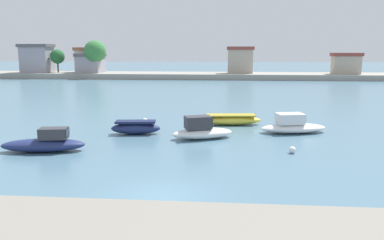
{
  "coord_description": "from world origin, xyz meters",
  "views": [
    {
      "loc": [
        2.72,
        -15.38,
        6.15
      ],
      "look_at": [
        0.09,
        15.0,
        0.66
      ],
      "focal_mm": 36.17,
      "sensor_mm": 36.0,
      "label": 1
    }
  ],
  "objects_px": {
    "moored_boat_1": "(136,128)",
    "mooring_buoy_2": "(292,150)",
    "moored_boat_3": "(231,120)",
    "mooring_buoy_1": "(145,121)",
    "moored_boat_4": "(293,126)",
    "moored_boat_2": "(202,131)",
    "moored_boat_0": "(45,143)"
  },
  "relations": [
    {
      "from": "moored_boat_1",
      "to": "mooring_buoy_2",
      "type": "xyz_separation_m",
      "value": [
        10.74,
        -4.6,
        -0.27
      ]
    },
    {
      "from": "mooring_buoy_1",
      "to": "mooring_buoy_2",
      "type": "distance_m",
      "value": 14.23
    },
    {
      "from": "moored_boat_4",
      "to": "moored_boat_3",
      "type": "bearing_deg",
      "value": 137.2
    },
    {
      "from": "moored_boat_2",
      "to": "moored_boat_1",
      "type": "bearing_deg",
      "value": 147.91
    },
    {
      "from": "moored_boat_0",
      "to": "mooring_buoy_1",
      "type": "height_order",
      "value": "moored_boat_0"
    },
    {
      "from": "moored_boat_0",
      "to": "moored_boat_1",
      "type": "bearing_deg",
      "value": 42.16
    },
    {
      "from": "moored_boat_2",
      "to": "mooring_buoy_2",
      "type": "xyz_separation_m",
      "value": [
        5.75,
        -3.51,
        -0.37
      ]
    },
    {
      "from": "mooring_buoy_1",
      "to": "moored_boat_2",
      "type": "bearing_deg",
      "value": -46.57
    },
    {
      "from": "moored_boat_3",
      "to": "moored_boat_1",
      "type": "bearing_deg",
      "value": -154.82
    },
    {
      "from": "moored_boat_2",
      "to": "moored_boat_4",
      "type": "distance_m",
      "value": 7.24
    },
    {
      "from": "moored_boat_2",
      "to": "mooring_buoy_1",
      "type": "distance_m",
      "value": 7.63
    },
    {
      "from": "moored_boat_2",
      "to": "moored_boat_3",
      "type": "height_order",
      "value": "moored_boat_2"
    },
    {
      "from": "moored_boat_1",
      "to": "moored_boat_2",
      "type": "relative_size",
      "value": 0.81
    },
    {
      "from": "moored_boat_3",
      "to": "moored_boat_4",
      "type": "relative_size",
      "value": 0.98
    },
    {
      "from": "moored_boat_3",
      "to": "mooring_buoy_2",
      "type": "distance_m",
      "value": 9.63
    },
    {
      "from": "moored_boat_4",
      "to": "mooring_buoy_1",
      "type": "bearing_deg",
      "value": 154.83
    },
    {
      "from": "moored_boat_0",
      "to": "moored_boat_4",
      "type": "height_order",
      "value": "moored_boat_4"
    },
    {
      "from": "mooring_buoy_2",
      "to": "moored_boat_1",
      "type": "bearing_deg",
      "value": 156.8
    },
    {
      "from": "moored_boat_4",
      "to": "mooring_buoy_2",
      "type": "height_order",
      "value": "moored_boat_4"
    },
    {
      "from": "moored_boat_1",
      "to": "mooring_buoy_2",
      "type": "bearing_deg",
      "value": -29.4
    },
    {
      "from": "moored_boat_1",
      "to": "mooring_buoy_1",
      "type": "height_order",
      "value": "moored_boat_1"
    },
    {
      "from": "moored_boat_0",
      "to": "moored_boat_1",
      "type": "height_order",
      "value": "moored_boat_0"
    },
    {
      "from": "moored_boat_1",
      "to": "mooring_buoy_2",
      "type": "distance_m",
      "value": 11.69
    },
    {
      "from": "moored_boat_0",
      "to": "moored_boat_2",
      "type": "relative_size",
      "value": 1.13
    },
    {
      "from": "moored_boat_2",
      "to": "moored_boat_4",
      "type": "relative_size",
      "value": 0.88
    },
    {
      "from": "moored_boat_1",
      "to": "moored_boat_4",
      "type": "xyz_separation_m",
      "value": [
        11.76,
        1.48,
        0.05
      ]
    },
    {
      "from": "moored_boat_2",
      "to": "moored_boat_0",
      "type": "bearing_deg",
      "value": -174.72
    },
    {
      "from": "moored_boat_3",
      "to": "mooring_buoy_1",
      "type": "bearing_deg",
      "value": 173.04
    },
    {
      "from": "mooring_buoy_1",
      "to": "moored_boat_0",
      "type": "bearing_deg",
      "value": -112.84
    },
    {
      "from": "moored_boat_0",
      "to": "moored_boat_2",
      "type": "height_order",
      "value": "moored_boat_2"
    },
    {
      "from": "moored_boat_3",
      "to": "moored_boat_4",
      "type": "bearing_deg",
      "value": -37.48
    },
    {
      "from": "moored_boat_0",
      "to": "moored_boat_3",
      "type": "height_order",
      "value": "moored_boat_0"
    }
  ]
}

